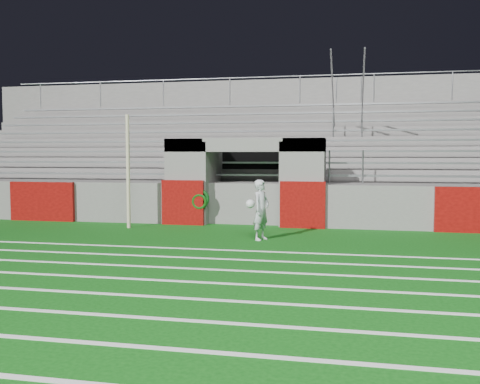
# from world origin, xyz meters

# --- Properties ---
(ground) EXTENTS (90.00, 90.00, 0.00)m
(ground) POSITION_xyz_m (0.00, 0.00, 0.00)
(ground) COLOR #0C4D0F
(ground) RESTS_ON ground
(field_post) EXTENTS (0.11, 0.11, 3.26)m
(field_post) POSITION_xyz_m (-3.12, 1.96, 1.63)
(field_post) COLOR beige
(field_post) RESTS_ON ground
(field_markings) EXTENTS (28.00, 8.09, 0.01)m
(field_markings) POSITION_xyz_m (0.00, -5.00, 0.01)
(field_markings) COLOR white
(field_markings) RESTS_ON ground
(stadium_structure) EXTENTS (26.00, 8.48, 5.42)m
(stadium_structure) POSITION_xyz_m (0.00, 7.97, 1.49)
(stadium_structure) COLOR slate
(stadium_structure) RESTS_ON ground
(goalkeeper_with_ball) EXTENTS (0.60, 0.69, 1.50)m
(goalkeeper_with_ball) POSITION_xyz_m (0.98, 0.58, 0.76)
(goalkeeper_with_ball) COLOR silver
(goalkeeper_with_ball) RESTS_ON ground
(hose_coil) EXTENTS (0.60, 0.15, 0.62)m
(hose_coil) POSITION_xyz_m (-1.27, 2.93, 0.77)
(hose_coil) COLOR #0C3D11
(hose_coil) RESTS_ON ground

